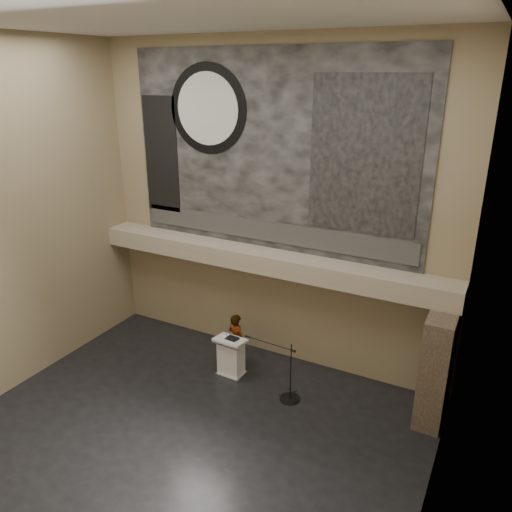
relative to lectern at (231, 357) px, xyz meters
The scene contains 20 objects.
floor 2.52m from the lectern, 82.02° to the right, with size 10.00×10.00×0.00m, color black.
ceiling 8.32m from the lectern, 82.02° to the right, with size 10.00×10.00×0.00m, color silver.
wall_back 4.03m from the lectern, 77.75° to the left, with size 10.00×0.02×8.50m, color #887356.
wall_left 6.43m from the lectern, 152.45° to the right, with size 0.02×8.00×8.50m, color #887356.
wall_right 6.94m from the lectern, 24.47° to the right, with size 0.02×8.00×8.50m, color #887356.
soffit 2.69m from the lectern, 73.75° to the left, with size 10.00×0.80×0.50m, color gray.
sprinkler_left 2.71m from the lectern, 138.38° to the left, with size 0.04×0.04×0.06m, color #B2893D.
sprinkler_right 3.28m from the lectern, 26.54° to the left, with size 0.04×0.04×0.06m, color #B2893D.
banner 5.38m from the lectern, 77.52° to the left, with size 8.00×0.05×5.00m, color black.
banner_text_strip 3.46m from the lectern, 77.20° to the left, with size 7.76×0.02×0.55m, color #303030.
banner_clock_rim 6.49m from the lectern, 134.23° to the left, with size 2.30×2.30×0.02m, color black.
banner_clock_face 6.49m from the lectern, 134.62° to the left, with size 1.84×1.84×0.02m, color silver.
banner_building_print 6.11m from the lectern, 28.68° to the left, with size 2.60×0.02×3.60m, color black.
banner_brick_print 5.92m from the lectern, 153.90° to the left, with size 1.10×0.02×3.20m, color black.
stone_pier 5.10m from the lectern, ahead, with size 0.60×1.40×2.70m, color #3E3226.
lectern is the anchor object (origin of this frame).
binder 0.57m from the lectern, ahead, with size 0.31×0.25×0.04m, color black.
papers 0.57m from the lectern, behind, with size 0.19×0.26×0.01m, color white.
speaker_person 0.54m from the lectern, 102.66° to the left, with size 0.57×0.37×1.55m, color beige.
mic_stand 1.81m from the lectern, ahead, with size 1.56×0.52×1.55m.
Camera 1 is at (5.56, -7.31, 7.66)m, focal length 35.00 mm.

